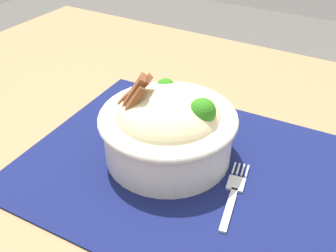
% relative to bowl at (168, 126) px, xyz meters
% --- Properties ---
extents(table, '(1.37, 0.91, 0.75)m').
position_rel_bowl_xyz_m(table, '(0.09, -0.01, -0.12)').
color(table, '#99754C').
rests_on(table, ground_plane).
extents(placemat, '(0.49, 0.36, 0.00)m').
position_rel_bowl_xyz_m(placemat, '(0.05, -0.00, -0.05)').
color(placemat, '#11194C').
rests_on(placemat, table).
extents(bowl, '(0.19, 0.19, 0.13)m').
position_rel_bowl_xyz_m(bowl, '(0.00, 0.00, 0.00)').
color(bowl, silver).
rests_on(bowl, placemat).
extents(fork, '(0.04, 0.12, 0.00)m').
position_rel_bowl_xyz_m(fork, '(0.11, -0.02, -0.05)').
color(fork, silver).
rests_on(fork, placemat).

